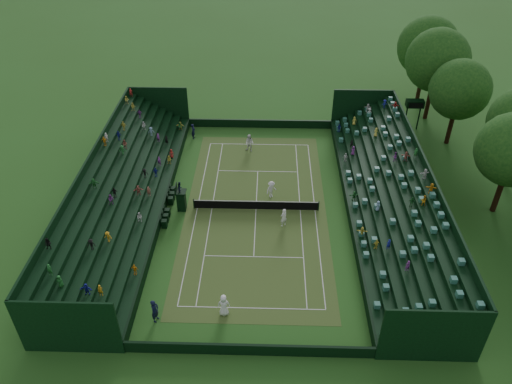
# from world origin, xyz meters

# --- Properties ---
(ground) EXTENTS (160.00, 160.00, 0.00)m
(ground) POSITION_xyz_m (0.00, 0.00, 0.00)
(ground) COLOR #29591C
(ground) RESTS_ON ground
(court_surface) EXTENTS (12.97, 26.77, 0.01)m
(court_surface) POSITION_xyz_m (0.00, 0.00, 0.01)
(court_surface) COLOR #2B6622
(court_surface) RESTS_ON ground
(perimeter_wall_north) EXTENTS (17.17, 0.20, 1.00)m
(perimeter_wall_north) POSITION_xyz_m (0.00, 15.88, 0.50)
(perimeter_wall_north) COLOR black
(perimeter_wall_north) RESTS_ON ground
(perimeter_wall_south) EXTENTS (17.17, 0.20, 1.00)m
(perimeter_wall_south) POSITION_xyz_m (0.00, -15.88, 0.50)
(perimeter_wall_south) COLOR black
(perimeter_wall_south) RESTS_ON ground
(perimeter_wall_east) EXTENTS (0.20, 31.77, 1.00)m
(perimeter_wall_east) POSITION_xyz_m (8.48, 0.00, 0.50)
(perimeter_wall_east) COLOR black
(perimeter_wall_east) RESTS_ON ground
(perimeter_wall_west) EXTENTS (0.20, 31.77, 1.00)m
(perimeter_wall_west) POSITION_xyz_m (-8.48, 0.00, 0.50)
(perimeter_wall_west) COLOR black
(perimeter_wall_west) RESTS_ON ground
(north_grandstand) EXTENTS (6.60, 32.00, 4.90)m
(north_grandstand) POSITION_xyz_m (12.66, 0.00, 1.55)
(north_grandstand) COLOR black
(north_grandstand) RESTS_ON ground
(south_grandstand) EXTENTS (6.60, 32.00, 4.90)m
(south_grandstand) POSITION_xyz_m (-12.66, 0.00, 1.55)
(south_grandstand) COLOR black
(south_grandstand) RESTS_ON ground
(tennis_net) EXTENTS (11.67, 0.10, 1.06)m
(tennis_net) POSITION_xyz_m (0.00, 0.00, 0.53)
(tennis_net) COLOR black
(tennis_net) RESTS_ON ground
(scoreboard_tower) EXTENTS (2.00, 1.00, 3.70)m
(scoreboard_tower) POSITION_xyz_m (17.75, 16.00, 3.14)
(scoreboard_tower) COLOR black
(scoreboard_tower) RESTS_ON ground
(tree_row) EXTENTS (11.52, 35.69, 11.09)m
(tree_row) POSITION_xyz_m (21.80, 11.22, 6.85)
(tree_row) COLOR black
(tree_row) RESTS_ON ground
(umpire_chair) EXTENTS (0.98, 0.98, 3.09)m
(umpire_chair) POSITION_xyz_m (-6.88, -0.19, 1.32)
(umpire_chair) COLOR black
(umpire_chair) RESTS_ON ground
(courtside_chairs) EXTENTS (0.51, 5.48, 1.10)m
(courtside_chairs) POSITION_xyz_m (-8.06, -0.30, 0.42)
(courtside_chairs) COLOR black
(courtside_chairs) RESTS_ON ground
(player_near_west) EXTENTS (0.95, 0.66, 1.88)m
(player_near_west) POSITION_xyz_m (-1.95, -12.48, 0.94)
(player_near_west) COLOR white
(player_near_west) RESTS_ON ground
(player_near_east) EXTENTS (0.80, 0.76, 1.84)m
(player_near_east) POSITION_xyz_m (2.51, -2.27, 0.92)
(player_near_east) COLOR white
(player_near_east) RESTS_ON ground
(player_far_west) EXTENTS (1.19, 1.07, 1.99)m
(player_far_west) POSITION_xyz_m (-1.02, 10.47, 1.00)
(player_far_west) COLOR white
(player_far_west) RESTS_ON ground
(player_far_east) EXTENTS (1.28, 1.22, 1.74)m
(player_far_east) POSITION_xyz_m (1.41, 2.04, 0.87)
(player_far_east) COLOR white
(player_far_east) RESTS_ON ground
(line_judge_north) EXTENTS (0.47, 0.68, 1.80)m
(line_judge_north) POSITION_xyz_m (-7.52, 13.11, 0.90)
(line_judge_north) COLOR black
(line_judge_north) RESTS_ON ground
(line_judge_south) EXTENTS (0.67, 0.83, 1.97)m
(line_judge_south) POSITION_xyz_m (-6.79, -13.18, 0.98)
(line_judge_south) COLOR black
(line_judge_south) RESTS_ON ground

